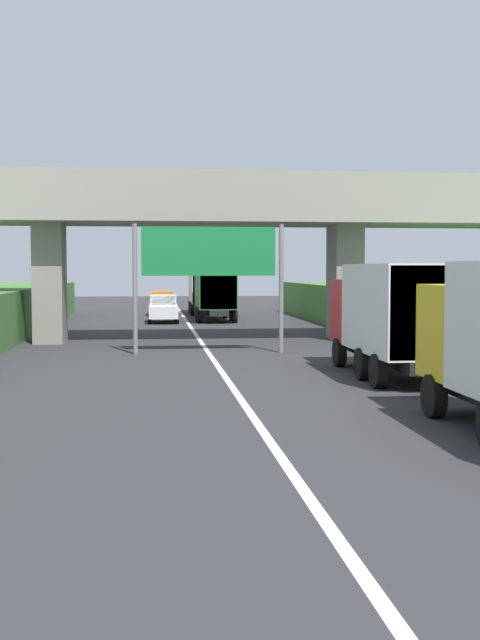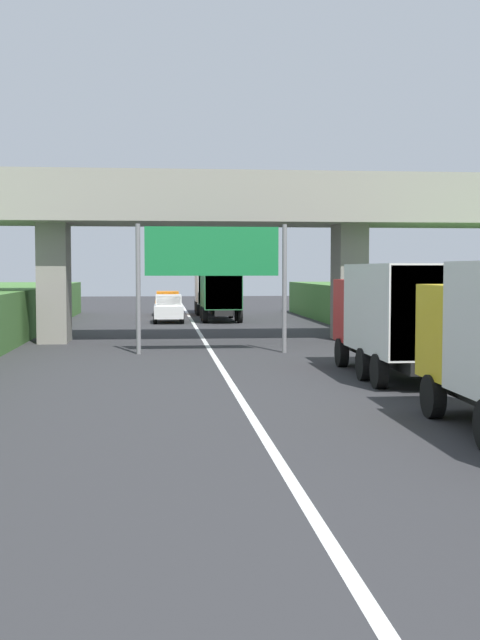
% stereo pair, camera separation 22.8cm
% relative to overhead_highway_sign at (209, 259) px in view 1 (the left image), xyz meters
% --- Properties ---
extents(lane_centre_stripe, '(0.20, 99.50, 0.01)m').
position_rel_overhead_highway_sign_xyz_m(lane_centre_stripe, '(0.00, -1.85, -3.68)').
color(lane_centre_stripe, white).
rests_on(lane_centre_stripe, ground).
extents(overpass_bridge, '(40.00, 4.80, 7.53)m').
position_rel_overhead_highway_sign_xyz_m(overpass_bridge, '(0.00, 5.58, 1.97)').
color(overpass_bridge, gray).
rests_on(overpass_bridge, ground).
extents(overhead_highway_sign, '(5.88, 0.18, 5.03)m').
position_rel_overhead_highway_sign_xyz_m(overhead_highway_sign, '(0.00, 0.00, 0.00)').
color(overhead_highway_sign, slate).
rests_on(overhead_highway_sign, ground).
extents(truck_blue, '(2.44, 7.30, 3.44)m').
position_rel_overhead_highway_sign_xyz_m(truck_blue, '(1.76, 28.46, -1.75)').
color(truck_blue, black).
rests_on(truck_blue, ground).
extents(truck_red, '(2.44, 7.30, 3.44)m').
position_rel_overhead_highway_sign_xyz_m(truck_red, '(5.05, -7.57, -1.75)').
color(truck_red, black).
rests_on(truck_red, ground).
extents(truck_green, '(2.44, 7.30, 3.44)m').
position_rel_overhead_highway_sign_xyz_m(truck_green, '(1.79, 20.31, -1.75)').
color(truck_green, black).
rests_on(truck_green, ground).
extents(car_white, '(1.86, 4.10, 1.72)m').
position_rel_overhead_highway_sign_xyz_m(car_white, '(-1.50, 18.79, -2.83)').
color(car_white, silver).
rests_on(car_white, ground).
extents(car_orange, '(1.86, 4.10, 1.72)m').
position_rel_overhead_highway_sign_xyz_m(car_orange, '(-1.48, 27.01, -2.83)').
color(car_orange, orange).
rests_on(car_orange, ground).
extents(construction_barrel_3, '(0.57, 0.57, 0.90)m').
position_rel_overhead_highway_sign_xyz_m(construction_barrel_3, '(6.47, -7.96, -3.23)').
color(construction_barrel_3, orange).
rests_on(construction_barrel_3, ground).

